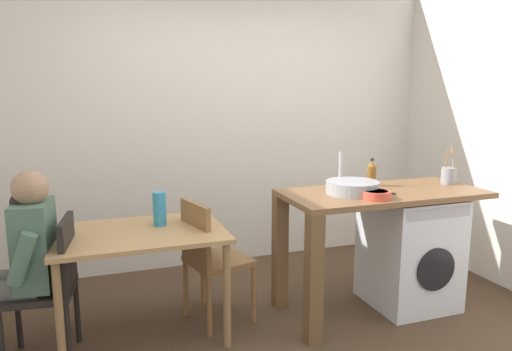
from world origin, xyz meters
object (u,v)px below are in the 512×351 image
Objects in this scene: mixing_bowl at (376,194)px; vase at (159,209)px; dining_table at (140,245)px; chair_opposite at (210,255)px; seated_person at (20,258)px; chair_person_seat at (51,282)px; bottle_tall_green at (372,174)px; utensil_crock at (448,175)px; washing_machine at (409,250)px.

vase is (-1.40, 0.47, -0.10)m from mixing_bowl.
chair_opposite reaches higher than dining_table.
seated_person reaches higher than mixing_bowl.
mixing_bowl is (2.10, -0.26, 0.44)m from chair_person_seat.
dining_table is 5.13× the size of bottle_tall_green.
utensil_crock is at bearing 16.84° from mixing_bowl.
mixing_bowl is at bearing -156.67° from washing_machine.
utensil_crock is (2.38, -0.12, 0.35)m from dining_table.
vase is at bearing -116.50° from chair_opposite.
chair_person_seat is 3.88× the size of vase.
dining_table is at bearing -75.34° from seated_person.
bottle_tall_green reaches higher than washing_machine.
bottle_tall_green is at bearing 74.79° from chair_opposite.
mixing_bowl is (1.08, -0.40, 0.44)m from chair_opposite.
washing_machine is at bearing -83.97° from chair_person_seat.
dining_table is 1.22× the size of chair_opposite.
chair_person_seat is 2.16m from mixing_bowl.
utensil_crock reaches higher than bottle_tall_green.
dining_table is at bearing -71.15° from chair_person_seat.
chair_person_seat is at bearing 172.86° from mixing_bowl.
utensil_crock is (0.61, -0.14, -0.03)m from bottle_tall_green.
washing_machine is at bearing -171.90° from utensil_crock.
chair_person_seat reaches higher than washing_machine.
seated_person is 3.10m from utensil_crock.
vase is at bearing 174.30° from utensil_crock.
utensil_crock is at bearing 8.10° from washing_machine.
dining_table is 2.03m from washing_machine.
vase is at bearing 177.12° from bottle_tall_green.
seated_person reaches higher than chair_opposite.
mixing_bowl is at bearing -18.60° from vase.
vase is (-0.33, 0.07, 0.35)m from chair_opposite.
mixing_bowl is (-0.46, -0.20, 0.52)m from washing_machine.
chair_person_seat is 0.81m from vase.
seated_person is at bearing -98.87° from chair_opposite.
washing_machine is at bearing 67.70° from chair_opposite.
chair_opposite is at bearing -74.68° from chair_person_seat.
mixing_bowl is 0.86m from utensil_crock.
dining_table is at bearing -100.92° from chair_opposite.
utensil_crock is (3.09, -0.03, 0.32)m from seated_person.
seated_person is (-0.16, 0.02, 0.16)m from chair_person_seat.
chair_person_seat is at bearing -90.00° from seated_person.
vase reaches higher than chair_person_seat.
chair_person_seat is (-0.55, -0.11, -0.14)m from dining_table.
mixing_bowl reaches higher than chair_opposite.
utensil_crock is (0.37, 0.05, 0.56)m from washing_machine.
dining_table is 2.41m from utensil_crock.
chair_person_seat is 1.03m from chair_opposite.
vase is (0.86, 0.19, 0.18)m from seated_person.
seated_person is at bearing -177.52° from bottle_tall_green.
seated_person is 1.40× the size of washing_machine.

